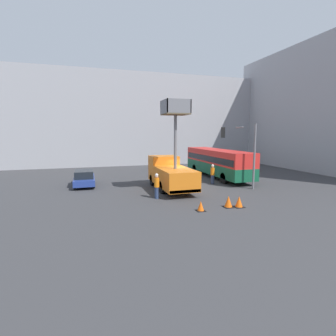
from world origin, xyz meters
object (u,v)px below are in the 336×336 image
object	(u,v)px
city_bus	(217,161)
traffic_cone_mid_road	(239,202)
traffic_light_pole	(243,145)
utility_truck	(170,172)
traffic_cone_far_side	(201,206)
parked_car_curbside	(84,178)
road_worker_near_truck	(157,186)
road_worker_directing	(213,174)
traffic_cone_near_truck	(228,202)

from	to	relation	value
city_bus	traffic_cone_mid_road	distance (m)	12.08
city_bus	traffic_light_pole	world-z (taller)	traffic_light_pole
utility_truck	traffic_light_pole	world-z (taller)	utility_truck
traffic_light_pole	traffic_cone_mid_road	world-z (taller)	traffic_light_pole
traffic_cone_far_side	parked_car_curbside	bearing A→B (deg)	124.38
traffic_light_pole	traffic_cone_mid_road	xyz separation A→B (m)	(-3.36, -4.99, -3.49)
utility_truck	road_worker_near_truck	world-z (taller)	utility_truck
road_worker_directing	city_bus	bearing A→B (deg)	100.55
road_worker_near_truck	traffic_light_pole	bearing A→B (deg)	166.72
city_bus	road_worker_directing	size ratio (longest dim) A/B	6.07
traffic_light_pole	road_worker_near_truck	bearing A→B (deg)	-171.83
utility_truck	road_worker_directing	bearing A→B (deg)	14.64
traffic_cone_mid_road	city_bus	bearing A→B (deg)	69.41
traffic_cone_far_side	traffic_cone_near_truck	bearing A→B (deg)	6.45
road_worker_directing	traffic_cone_mid_road	size ratio (longest dim) A/B	2.63
city_bus	traffic_cone_near_truck	world-z (taller)	city_bus
road_worker_near_truck	road_worker_directing	xyz separation A→B (m)	(6.60, 3.95, -0.00)
city_bus	traffic_light_pole	distance (m)	6.60
traffic_cone_mid_road	road_worker_directing	bearing A→B (deg)	76.05
traffic_cone_mid_road	traffic_cone_near_truck	bearing A→B (deg)	164.35
traffic_cone_far_side	traffic_light_pole	bearing A→B (deg)	39.32
traffic_light_pole	road_worker_directing	size ratio (longest dim) A/B	2.98
road_worker_directing	traffic_cone_mid_road	world-z (taller)	road_worker_directing
road_worker_directing	traffic_cone_mid_road	bearing A→B (deg)	-59.79
utility_truck	traffic_light_pole	bearing A→B (deg)	-14.62
traffic_light_pole	parked_car_curbside	distance (m)	14.68
traffic_light_pole	traffic_cone_near_truck	distance (m)	7.17
traffic_cone_mid_road	traffic_cone_far_side	xyz separation A→B (m)	(-2.79, -0.05, -0.05)
road_worker_directing	traffic_cone_near_truck	bearing A→B (deg)	-64.87
city_bus	road_worker_near_truck	xyz separation A→B (m)	(-8.88, -7.38, -0.85)
utility_truck	traffic_cone_near_truck	world-z (taller)	utility_truck
utility_truck	road_worker_directing	size ratio (longest dim) A/B	3.92
road_worker_directing	traffic_cone_mid_road	distance (m)	8.05
traffic_cone_near_truck	parked_car_curbside	world-z (taller)	parked_car_curbside
road_worker_directing	traffic_cone_far_side	bearing A→B (deg)	-76.95
traffic_light_pole	road_worker_directing	world-z (taller)	traffic_light_pole
city_bus	traffic_light_pole	xyz separation A→B (m)	(-0.86, -6.23, 2.02)
traffic_cone_far_side	traffic_cone_mid_road	bearing A→B (deg)	0.95
traffic_light_pole	traffic_cone_far_side	xyz separation A→B (m)	(-6.15, -5.04, -3.54)
traffic_cone_mid_road	utility_truck	bearing A→B (deg)	112.44
utility_truck	parked_car_curbside	size ratio (longest dim) A/B	1.68
utility_truck	road_worker_near_truck	xyz separation A→B (m)	(-1.95, -2.74, -0.57)
road_worker_near_truck	parked_car_curbside	world-z (taller)	road_worker_near_truck
traffic_light_pole	parked_car_curbside	xyz separation A→B (m)	(-13.29, 5.40, -3.09)
city_bus	traffic_cone_mid_road	size ratio (longest dim) A/B	15.93
road_worker_directing	road_worker_near_truck	bearing A→B (deg)	-104.92
traffic_light_pole	traffic_cone_mid_road	bearing A→B (deg)	-123.92
road_worker_near_truck	city_bus	bearing A→B (deg)	-161.71
road_worker_near_truck	road_worker_directing	bearing A→B (deg)	-170.53
city_bus	parked_car_curbside	xyz separation A→B (m)	(-14.15, -0.83, -1.07)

